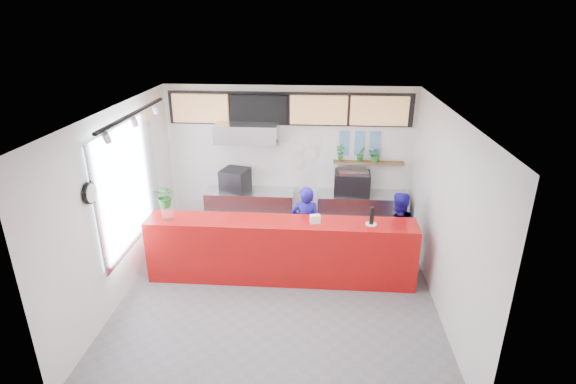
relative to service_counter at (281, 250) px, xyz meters
The scene contains 45 objects.
floor 0.68m from the service_counter, 90.00° to the right, with size 5.00×5.00×0.00m, color slate.
ceiling 2.48m from the service_counter, 90.00° to the right, with size 5.00×5.00×0.00m, color silver.
wall_back 2.30m from the service_counter, 90.00° to the left, with size 5.00×5.00×0.00m, color white.
wall_left 2.70m from the service_counter, behind, with size 5.00×5.00×0.00m, color white.
wall_right 2.70m from the service_counter, ahead, with size 5.00×5.00×0.00m, color white.
service_counter is the anchor object (origin of this frame).
cream_band 2.93m from the service_counter, 90.00° to the left, with size 5.00×0.02×0.80m, color beige.
prep_bench 1.97m from the service_counter, 113.96° to the left, with size 1.80×0.60×0.90m, color #B2B5BA.
panini_oven 2.18m from the service_counter, 121.17° to the left, with size 0.51×0.51×0.46m, color black.
extraction_hood 2.50m from the service_counter, 114.57° to the left, with size 1.20×0.70×0.35m, color #B2B5BA.
hood_lip 2.38m from the service_counter, 114.57° to the left, with size 1.20×0.70×0.08m, color #B2B5BA.
right_bench 2.35m from the service_counter, 50.19° to the left, with size 1.80×0.60×0.90m, color #B2B5BA.
espresso_machine 2.28m from the service_counter, 54.65° to the left, with size 0.70×0.50×0.45m, color black.
espresso_tray 2.36m from the service_counter, 54.65° to the left, with size 0.59×0.41×0.05m, color silver.
herb_shelf 2.73m from the service_counter, 51.34° to the left, with size 1.40×0.18×0.04m, color brown.
menu_board_far_left 3.31m from the service_counter, 131.47° to the left, with size 1.10×0.10×0.55m, color tan.
menu_board_mid_left 2.88m from the service_counter, 106.59° to the left, with size 1.10×0.10×0.55m, color black.
menu_board_mid_right 2.87m from the service_counter, 73.94° to the left, with size 1.10×0.10×0.55m, color tan.
menu_board_far_right 3.30m from the service_counter, 48.86° to the left, with size 1.10×0.10×0.55m, color tan.
soffit 2.87m from the service_counter, 90.00° to the left, with size 4.80×0.04×0.65m, color black.
window_pane 2.73m from the service_counter, behind, with size 0.04×2.20×1.90m, color silver.
window_frame 2.71m from the service_counter, behind, with size 0.03×2.30×2.00m, color #B2B5BA.
wall_clock_rim 3.16m from the service_counter, 152.15° to the right, with size 0.30×0.30×0.05m, color black.
wall_clock_face 3.14m from the service_counter, 151.85° to the right, with size 0.26×0.26×0.02m, color white.
track_rail 3.21m from the service_counter, 169.22° to the right, with size 0.05×2.40×0.04m, color black.
dec_plate_a 2.40m from the service_counter, 85.86° to the left, with size 0.24×0.24×0.03m, color silver.
dec_plate_b 2.39m from the service_counter, 77.74° to the left, with size 0.24×0.24×0.03m, color silver.
dec_plate_c 2.26m from the service_counter, 85.86° to the left, with size 0.24×0.24×0.03m, color silver.
dec_plate_d 2.52m from the service_counter, 76.42° to the left, with size 0.24×0.24×0.03m, color silver.
photo_frame_a 2.76m from the service_counter, 62.13° to the left, with size 0.20×0.02×0.25m, color #598CBF.
photo_frame_b 2.90m from the service_counter, 56.06° to the left, with size 0.20×0.02×0.25m, color #598CBF.
photo_frame_c 3.05m from the service_counter, 50.74° to the left, with size 0.20×0.02×0.25m, color #598CBF.
photo_frame_d 2.64m from the service_counter, 62.13° to the left, with size 0.20×0.02×0.25m, color #598CBF.
photo_frame_e 2.78m from the service_counter, 56.06° to the left, with size 0.20×0.02×0.25m, color #598CBF.
photo_frame_f 2.94m from the service_counter, 50.74° to the left, with size 0.20×0.02×0.25m, color #598CBF.
staff_center 0.77m from the service_counter, 58.31° to the left, with size 0.54×0.35×1.47m, color #1C1596.
staff_right 2.06m from the service_counter, 13.71° to the left, with size 0.71×0.56×1.47m, color #1C1596.
herb_a 2.52m from the service_counter, 62.87° to the left, with size 0.18×0.12×0.33m, color #276D26.
herb_b 2.71m from the service_counter, 54.33° to the left, with size 0.17×0.14×0.31m, color #276D26.
herb_c 2.87m from the service_counter, 49.19° to the left, with size 0.29×0.25×0.32m, color #276D26.
glass_vase 2.00m from the service_counter, behind, with size 0.19×0.19×0.23m, color white.
basil_vase 2.12m from the service_counter, behind, with size 0.35×0.31×0.39m, color #276D26.
napkin_holder 0.84m from the service_counter, ahead, with size 0.16×0.10×0.14m, color white.
white_plate 1.58m from the service_counter, ahead, with size 0.18×0.18×0.01m, color white.
pepper_mill 1.64m from the service_counter, ahead, with size 0.07×0.07×0.29m, color black.
Camera 1 is at (0.61, -6.27, 4.30)m, focal length 28.00 mm.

